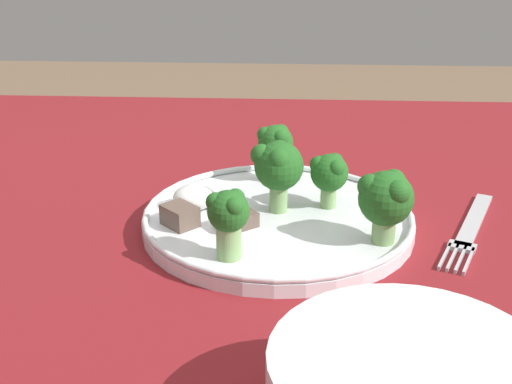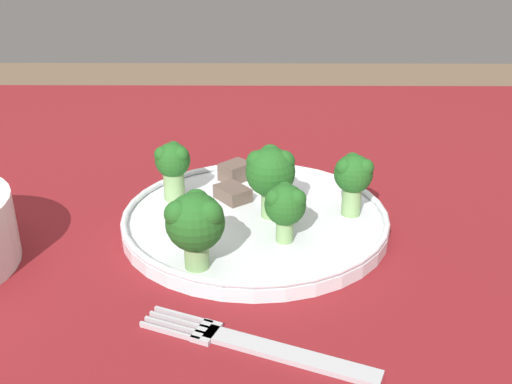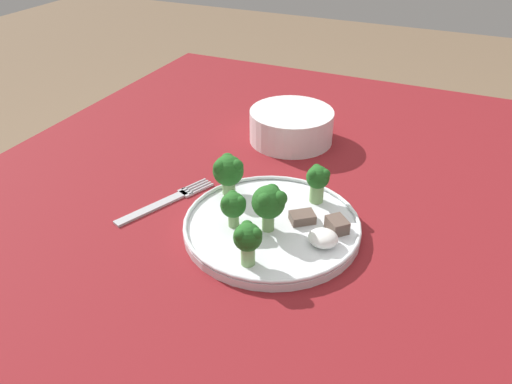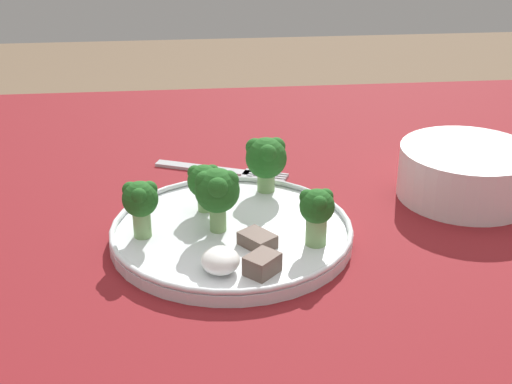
% 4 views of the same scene
% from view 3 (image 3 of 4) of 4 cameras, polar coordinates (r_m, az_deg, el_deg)
% --- Properties ---
extents(table, '(1.08, 1.13, 0.71)m').
position_cam_3_polar(table, '(0.85, 4.57, -5.22)').
color(table, maroon).
rests_on(table, ground_plane).
extents(dinner_plate, '(0.25, 0.25, 0.02)m').
position_cam_3_polar(dinner_plate, '(0.71, 1.85, -3.84)').
color(dinner_plate, white).
rests_on(dinner_plate, table).
extents(fork, '(0.08, 0.17, 0.00)m').
position_cam_3_polar(fork, '(0.78, -10.38, -1.13)').
color(fork, '#B2B2B7').
rests_on(fork, table).
extents(cream_bowl, '(0.16, 0.16, 0.06)m').
position_cam_3_polar(cream_bowl, '(0.95, 4.04, 7.47)').
color(cream_bowl, white).
rests_on(cream_bowl, table).
extents(broccoli_floret_near_rim_left, '(0.04, 0.04, 0.05)m').
position_cam_3_polar(broccoli_floret_near_rim_left, '(0.69, -2.62, -1.51)').
color(broccoli_floret_near_rim_left, '#7FA866').
rests_on(broccoli_floret_near_rim_left, dinner_plate).
extents(broccoli_floret_center_left, '(0.04, 0.03, 0.06)m').
position_cam_3_polar(broccoli_floret_center_left, '(0.74, 7.06, 1.43)').
color(broccoli_floret_center_left, '#7FA866').
rests_on(broccoli_floret_center_left, dinner_plate).
extents(broccoli_floret_back_left, '(0.04, 0.04, 0.06)m').
position_cam_3_polar(broccoli_floret_back_left, '(0.62, -0.95, -5.34)').
color(broccoli_floret_back_left, '#7FA866').
rests_on(broccoli_floret_back_left, dinner_plate).
extents(broccoli_floret_front_left, '(0.05, 0.05, 0.06)m').
position_cam_3_polar(broccoli_floret_front_left, '(0.75, -3.19, 2.48)').
color(broccoli_floret_front_left, '#7FA866').
rests_on(broccoli_floret_front_left, dinner_plate).
extents(broccoli_floret_center_back, '(0.05, 0.05, 0.07)m').
position_cam_3_polar(broccoli_floret_center_back, '(0.67, 1.61, -1.19)').
color(broccoli_floret_center_back, '#7FA866').
rests_on(broccoli_floret_center_back, dinner_plate).
extents(meat_slice_front_slice, '(0.04, 0.04, 0.02)m').
position_cam_3_polar(meat_slice_front_slice, '(0.70, 9.25, -3.74)').
color(meat_slice_front_slice, brown).
rests_on(meat_slice_front_slice, dinner_plate).
extents(meat_slice_middle_slice, '(0.04, 0.04, 0.01)m').
position_cam_3_polar(meat_slice_middle_slice, '(0.71, 5.32, -2.91)').
color(meat_slice_middle_slice, brown).
rests_on(meat_slice_middle_slice, dinner_plate).
extents(sauce_dollop, '(0.04, 0.04, 0.02)m').
position_cam_3_polar(sauce_dollop, '(0.67, 7.69, -5.25)').
color(sauce_dollop, white).
rests_on(sauce_dollop, dinner_plate).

